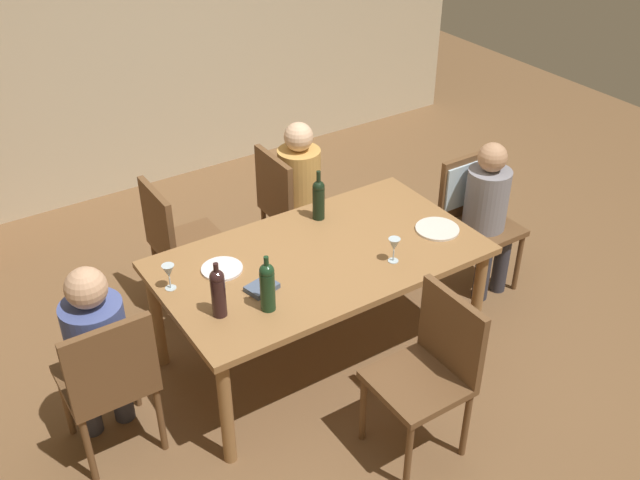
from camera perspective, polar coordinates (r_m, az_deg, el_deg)
The scene contains 19 objects.
ground_plane at distance 4.63m, azimuth 0.00°, elevation -8.66°, with size 10.00×10.00×0.00m, color brown.
rear_room_partition at distance 6.17m, azimuth -14.50°, elevation 15.76°, with size 6.40×0.12×2.70m, color beige.
dining_table at distance 4.22m, azimuth 0.00°, elevation -1.99°, with size 1.85×1.04×0.73m.
chair_far_right at distance 5.07m, azimuth -2.43°, elevation 2.92°, with size 0.44×0.44×0.92m.
chair_right_end at distance 5.05m, azimuth 11.74°, elevation 2.81°, with size 0.44×0.46×0.92m.
chair_left_end at distance 3.83m, azimuth -16.10°, elevation -10.19°, with size 0.44×0.44×0.92m.
chair_far_left at distance 4.77m, azimuth -11.03°, elevation 0.13°, with size 0.44×0.44×0.92m.
chair_near at distance 3.79m, azimuth 8.68°, elevation -9.61°, with size 0.44×0.44×0.92m.
person_woman_host at distance 5.07m, azimuth -1.37°, elevation 4.35°, with size 0.34×0.29×1.11m.
person_man_bearded at distance 4.94m, azimuth 12.97°, elevation 2.46°, with size 0.28×0.33×1.09m.
person_man_guest at distance 3.84m, azimuth -16.94°, elevation -7.87°, with size 0.30×0.35×1.13m.
wine_bottle_tall_green at distance 3.69m, azimuth -7.93°, elevation -3.98°, with size 0.08×0.08×0.32m.
wine_bottle_dark_red at distance 3.70m, azimuth -4.12°, elevation -3.54°, with size 0.08×0.08×0.32m.
wine_bottle_short_olive at distance 4.45m, azimuth -0.11°, elevation 3.27°, with size 0.08×0.08×0.32m.
wine_glass_near_left at distance 4.09m, azimuth 5.79°, elevation -0.41°, with size 0.07×0.07×0.15m.
wine_glass_centre at distance 3.93m, azimuth -11.70°, elevation -2.46°, with size 0.07×0.07×0.15m.
dinner_plate_host at distance 4.45m, azimuth 9.11°, elevation 0.85°, with size 0.26×0.26×0.01m, color silver.
dinner_plate_guest_left at distance 4.08m, azimuth -7.64°, elevation -2.24°, with size 0.23×0.23×0.01m, color white.
folded_napkin at distance 3.91m, azimuth -4.55°, elevation -3.70°, with size 0.16×0.12×0.03m, color #4C5B75.
Camera 1 is at (-1.89, -2.89, 3.07)m, focal length 41.12 mm.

